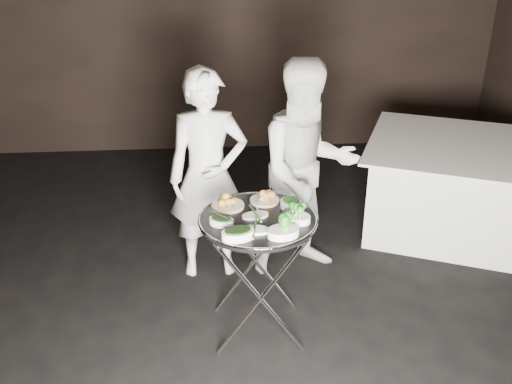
{
  "coord_description": "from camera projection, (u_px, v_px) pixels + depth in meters",
  "views": [
    {
      "loc": [
        -0.18,
        -2.88,
        2.49
      ],
      "look_at": [
        0.07,
        0.28,
        0.95
      ],
      "focal_mm": 40.0,
      "sensor_mm": 36.0,
      "label": 1
    }
  ],
  "objects": [
    {
      "name": "dining_table",
      "position": [
        447.0,
        186.0,
        4.92
      ],
      "size": [
        1.37,
        1.37,
        0.78
      ],
      "rotation": [
        0.0,
        0.0,
        -0.4
      ],
      "color": "white",
      "rests_on": "floor"
    },
    {
      "name": "waiter_right",
      "position": [
        307.0,
        170.0,
        4.16
      ],
      "size": [
        0.91,
        0.78,
        1.64
      ],
      "primitive_type": "imported",
      "rotation": [
        0.0,
        0.0,
        0.22
      ],
      "color": "white",
      "rests_on": "floor"
    },
    {
      "name": "waiter_left",
      "position": [
        208.0,
        176.0,
        4.13
      ],
      "size": [
        0.6,
        0.42,
        1.58
      ],
      "primitive_type": "imported",
      "rotation": [
        0.0,
        0.0,
        0.07
      ],
      "color": "white",
      "rests_on": "floor"
    },
    {
      "name": "potato_plate_b",
      "position": [
        265.0,
        197.0,
        3.63
      ],
      "size": [
        0.19,
        0.19,
        0.07
      ],
      "rotation": [
        0.0,
        0.0,
        -0.03
      ],
      "color": "beige",
      "rests_on": "serving_tray"
    },
    {
      "name": "potato_plate_a",
      "position": [
        228.0,
        202.0,
        3.56
      ],
      "size": [
        0.22,
        0.22,
        0.07
      ],
      "rotation": [
        0.0,
        0.0,
        -0.41
      ],
      "color": "beige",
      "rests_on": "serving_tray"
    },
    {
      "name": "broccoli_bowl_a",
      "position": [
        296.0,
        217.0,
        3.39
      ],
      "size": [
        0.21,
        0.18,
        0.07
      ],
      "rotation": [
        0.0,
        0.0,
        -0.4
      ],
      "color": "silver",
      "rests_on": "serving_tray"
    },
    {
      "name": "spinach_bowl_a",
      "position": [
        221.0,
        220.0,
        3.36
      ],
      "size": [
        0.18,
        0.15,
        0.06
      ],
      "rotation": [
        0.0,
        0.0,
        -0.42
      ],
      "color": "silver",
      "rests_on": "serving_tray"
    },
    {
      "name": "spinach_bowl_b",
      "position": [
        238.0,
        233.0,
        3.21
      ],
      "size": [
        0.22,
        0.17,
        0.08
      ],
      "rotation": [
        0.0,
        0.0,
        0.27
      ],
      "color": "silver",
      "rests_on": "serving_tray"
    },
    {
      "name": "tray_stand",
      "position": [
        258.0,
        271.0,
        3.61
      ],
      "size": [
        0.57,
        0.48,
        0.83
      ],
      "rotation": [
        0.0,
        0.0,
        -0.11
      ],
      "color": "silver",
      "rests_on": "floor"
    },
    {
      "name": "broccoli_bowl_b",
      "position": [
        283.0,
        231.0,
        3.24
      ],
      "size": [
        0.21,
        0.18,
        0.08
      ],
      "rotation": [
        0.0,
        0.0,
        0.24
      ],
      "color": "silver",
      "rests_on": "serving_tray"
    },
    {
      "name": "serving_tray",
      "position": [
        258.0,
        220.0,
        3.45
      ],
      "size": [
        0.73,
        0.73,
        0.04
      ],
      "color": "black",
      "rests_on": "tray_stand"
    },
    {
      "name": "wall_back",
      "position": [
        227.0,
        17.0,
        6.2
      ],
      "size": [
        6.0,
        0.05,
        3.0
      ],
      "primitive_type": "cube",
      "color": "black",
      "rests_on": "floor"
    },
    {
      "name": "asparagus_plate_b",
      "position": [
        255.0,
        229.0,
        3.29
      ],
      "size": [
        0.19,
        0.13,
        0.04
      ],
      "rotation": [
        0.0,
        0.0,
        -0.16
      ],
      "color": "silver",
      "rests_on": "serving_tray"
    },
    {
      "name": "asparagus_plate_a",
      "position": [
        255.0,
        215.0,
        3.45
      ],
      "size": [
        0.18,
        0.13,
        0.03
      ],
      "rotation": [
        0.0,
        0.0,
        0.24
      ],
      "color": "silver",
      "rests_on": "serving_tray"
    },
    {
      "name": "greens_bowl",
      "position": [
        291.0,
        202.0,
        3.56
      ],
      "size": [
        0.13,
        0.13,
        0.08
      ],
      "rotation": [
        0.0,
        0.0,
        0.08
      ],
      "color": "silver",
      "rests_on": "serving_tray"
    },
    {
      "name": "serving_utensils",
      "position": [
        260.0,
        206.0,
        3.48
      ],
      "size": [
        0.58,
        0.42,
        0.01
      ],
      "color": "silver",
      "rests_on": "serving_tray"
    },
    {
      "name": "floor",
      "position": [
        249.0,
        346.0,
        3.7
      ],
      "size": [
        6.0,
        7.0,
        0.05
      ],
      "primitive_type": "cube",
      "color": "black",
      "rests_on": "ground"
    }
  ]
}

